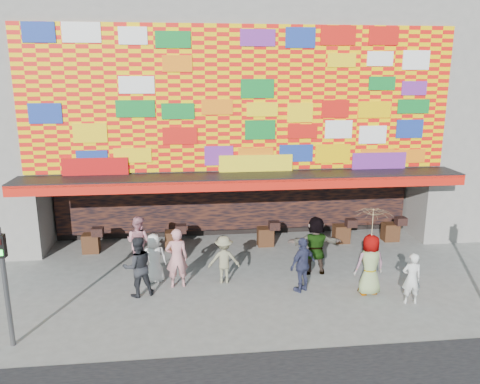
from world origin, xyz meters
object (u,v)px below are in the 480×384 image
(parasol, at_px, (373,224))
(ped_e, at_px, (303,265))
(ped_i, at_px, (138,242))
(ped_g, at_px, (370,265))
(ped_d, at_px, (224,260))
(ped_h, at_px, (412,278))
(ped_f, at_px, (315,245))
(ped_c, at_px, (138,267))
(ped_b, at_px, (177,258))
(ped_a, at_px, (154,258))
(signal_left, at_px, (4,274))

(parasol, bearing_deg, ped_e, 168.35)
(ped_i, bearing_deg, ped_g, -174.83)
(ped_d, height_order, ped_e, ped_e)
(ped_h, distance_m, ped_i, 8.71)
(ped_f, distance_m, ped_i, 5.92)
(ped_h, bearing_deg, ped_c, -5.68)
(ped_b, bearing_deg, ped_h, 159.06)
(ped_a, xyz_separation_m, ped_f, (5.20, 0.10, 0.18))
(ped_h, bearing_deg, parasol, -32.53)
(ped_b, relative_size, ped_e, 1.10)
(ped_b, distance_m, ped_h, 6.89)
(ped_e, distance_m, parasol, 2.38)
(ped_d, xyz_separation_m, ped_g, (4.23, -1.27, 0.16))
(ped_c, distance_m, ped_g, 6.84)
(signal_left, relative_size, ped_g, 1.63)
(ped_d, height_order, ped_h, ped_d)
(ped_a, relative_size, ped_g, 0.86)
(ped_c, bearing_deg, signal_left, 21.67)
(ped_e, xyz_separation_m, ped_h, (2.89, -1.12, -0.09))
(ped_h, xyz_separation_m, ped_i, (-7.96, 3.55, 0.14))
(signal_left, relative_size, ped_f, 1.55)
(signal_left, relative_size, ped_h, 1.98)
(ped_c, xyz_separation_m, ped_e, (4.88, -0.25, -0.06))
(ped_c, bearing_deg, ped_a, -133.04)
(ped_d, distance_m, parasol, 4.64)
(ped_c, relative_size, ped_f, 0.94)
(signal_left, distance_m, ped_h, 10.66)
(signal_left, bearing_deg, parasol, 10.11)
(ped_d, height_order, parasol, parasol)
(ped_b, bearing_deg, parasol, 163.37)
(signal_left, bearing_deg, ped_b, 35.92)
(ped_b, height_order, ped_g, ped_b)
(ped_g, bearing_deg, ped_i, -27.55)
(ped_g, bearing_deg, ped_b, -16.74)
(ped_a, height_order, ped_g, ped_g)
(ped_f, bearing_deg, signal_left, 24.95)
(ped_f, bearing_deg, ped_b, 9.89)
(ped_b, height_order, ped_e, ped_b)
(ped_i, bearing_deg, signal_left, 87.43)
(ped_h, height_order, parasol, parasol)
(ped_c, xyz_separation_m, parasol, (6.81, -0.65, 1.27))
(ped_g, bearing_deg, ped_c, -11.02)
(parasol, bearing_deg, ped_f, 125.88)
(ped_d, bearing_deg, signal_left, 30.30)
(ped_f, relative_size, ped_g, 1.05)
(ped_b, height_order, ped_f, ped_f)
(ped_c, height_order, parasol, parasol)
(signal_left, relative_size, ped_c, 1.64)
(ped_a, bearing_deg, ped_c, 56.50)
(signal_left, distance_m, parasol, 9.75)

